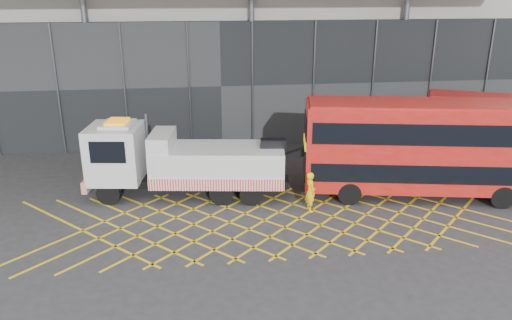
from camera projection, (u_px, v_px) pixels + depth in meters
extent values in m
plane|color=#2D2D30|center=(194.00, 224.00, 22.28)|extent=(120.00, 120.00, 0.00)
cube|color=yellow|center=(83.00, 231.00, 21.70)|extent=(7.16, 7.16, 0.01)
cube|color=yellow|center=(83.00, 231.00, 21.70)|extent=(7.16, 7.16, 0.01)
cube|color=yellow|center=(120.00, 229.00, 21.89)|extent=(7.16, 7.16, 0.01)
cube|color=yellow|center=(120.00, 229.00, 21.89)|extent=(7.16, 7.16, 0.01)
cube|color=yellow|center=(157.00, 226.00, 22.08)|extent=(7.16, 7.16, 0.01)
cube|color=yellow|center=(157.00, 226.00, 22.08)|extent=(7.16, 7.16, 0.01)
cube|color=yellow|center=(194.00, 224.00, 22.27)|extent=(7.16, 7.16, 0.01)
cube|color=yellow|center=(194.00, 224.00, 22.27)|extent=(7.16, 7.16, 0.01)
cube|color=yellow|center=(229.00, 222.00, 22.47)|extent=(7.16, 7.16, 0.01)
cube|color=yellow|center=(229.00, 222.00, 22.47)|extent=(7.16, 7.16, 0.01)
cube|color=yellow|center=(265.00, 220.00, 22.66)|extent=(7.16, 7.16, 0.01)
cube|color=yellow|center=(265.00, 220.00, 22.66)|extent=(7.16, 7.16, 0.01)
cube|color=yellow|center=(299.00, 218.00, 22.85)|extent=(7.16, 7.16, 0.01)
cube|color=yellow|center=(299.00, 218.00, 22.85)|extent=(7.16, 7.16, 0.01)
cube|color=yellow|center=(333.00, 216.00, 23.04)|extent=(7.16, 7.16, 0.01)
cube|color=yellow|center=(333.00, 216.00, 23.04)|extent=(7.16, 7.16, 0.01)
cube|color=yellow|center=(366.00, 214.00, 23.23)|extent=(7.16, 7.16, 0.01)
cube|color=yellow|center=(366.00, 214.00, 23.23)|extent=(7.16, 7.16, 0.01)
cube|color=yellow|center=(399.00, 213.00, 23.42)|extent=(7.16, 7.16, 0.01)
cube|color=yellow|center=(399.00, 213.00, 23.42)|extent=(7.16, 7.16, 0.01)
cube|color=yellow|center=(431.00, 211.00, 23.61)|extent=(7.16, 7.16, 0.01)
cube|color=yellow|center=(431.00, 211.00, 23.61)|extent=(7.16, 7.16, 0.01)
cube|color=yellow|center=(463.00, 209.00, 23.80)|extent=(7.16, 7.16, 0.01)
cube|color=yellow|center=(463.00, 209.00, 23.80)|extent=(7.16, 7.16, 0.01)
cube|color=gray|center=(213.00, 0.00, 37.30)|extent=(55.00, 14.00, 18.00)
cube|color=black|center=(221.00, 85.00, 32.13)|extent=(55.00, 0.80, 8.00)
cylinder|color=#595B60|center=(91.00, 73.00, 30.66)|extent=(0.36, 0.36, 10.00)
cylinder|color=#595B60|center=(252.00, 69.00, 31.85)|extent=(0.36, 0.36, 10.00)
cylinder|color=#595B60|center=(401.00, 66.00, 33.04)|extent=(0.36, 0.36, 10.00)
cube|color=black|center=(190.00, 182.00, 25.13)|extent=(10.03, 2.39, 0.37)
cube|color=silver|center=(116.00, 153.00, 24.66)|extent=(2.85, 2.94, 2.73)
cube|color=black|center=(89.00, 144.00, 24.51)|extent=(0.36, 2.30, 1.16)
cube|color=red|center=(93.00, 179.00, 25.12)|extent=(0.63, 2.74, 0.58)
cube|color=orange|center=(117.00, 121.00, 24.12)|extent=(1.11, 1.38, 0.13)
cube|color=silver|center=(218.00, 163.00, 24.79)|extent=(6.81, 3.48, 1.68)
cube|color=red|center=(216.00, 185.00, 23.73)|extent=(6.46, 0.94, 0.58)
cube|color=silver|center=(162.00, 140.00, 24.41)|extent=(1.38, 2.64, 0.74)
cube|color=black|center=(273.00, 144.00, 24.44)|extent=(1.32, 0.69, 0.53)
cube|color=black|center=(294.00, 154.00, 24.60)|extent=(2.33, 0.67, 1.14)
cylinder|color=black|center=(109.00, 193.00, 24.18)|extent=(1.20, 0.52, 1.16)
cylinder|color=black|center=(121.00, 176.00, 26.26)|extent=(1.20, 0.52, 1.16)
cylinder|color=black|center=(252.00, 193.00, 24.12)|extent=(1.20, 0.52, 1.16)
cylinder|color=black|center=(252.00, 177.00, 26.20)|extent=(1.20, 0.52, 1.16)
cylinder|color=#595B60|center=(147.00, 136.00, 25.44)|extent=(0.15, 0.15, 2.31)
cube|color=#AD140F|center=(427.00, 146.00, 24.41)|extent=(12.16, 4.89, 4.18)
cube|color=black|center=(425.00, 165.00, 24.73)|extent=(11.70, 4.86, 0.92)
cube|color=black|center=(429.00, 127.00, 24.09)|extent=(11.70, 4.86, 1.02)
cube|color=black|center=(304.00, 162.00, 25.04)|extent=(0.51, 2.39, 1.40)
cube|color=black|center=(306.00, 125.00, 24.42)|extent=(0.51, 2.39, 1.02)
cube|color=yellow|center=(305.00, 142.00, 24.70)|extent=(0.41, 1.90, 0.38)
cube|color=#AD140F|center=(432.00, 104.00, 23.70)|extent=(11.89, 4.63, 0.13)
cylinder|color=black|center=(349.00, 194.00, 24.16)|extent=(1.16, 0.52, 1.12)
cylinder|color=black|center=(344.00, 175.00, 26.46)|extent=(1.16, 0.52, 1.12)
cylinder|color=black|center=(502.00, 197.00, 23.76)|extent=(1.16, 0.52, 1.12)
cylinder|color=black|center=(483.00, 178.00, 26.06)|extent=(1.16, 0.52, 1.12)
cube|color=black|center=(423.00, 135.00, 30.41)|extent=(0.92, 1.89, 1.19)
cube|color=black|center=(426.00, 109.00, 29.88)|extent=(0.92, 1.89, 0.87)
cube|color=yellow|center=(425.00, 121.00, 30.12)|extent=(0.74, 1.51, 0.32)
cylinder|color=black|center=(454.00, 158.00, 29.29)|extent=(0.98, 0.65, 0.95)
cylinder|color=black|center=(452.00, 148.00, 31.12)|extent=(0.98, 0.65, 0.95)
imported|color=yellow|center=(310.00, 192.00, 23.35)|extent=(0.56, 0.76, 1.92)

